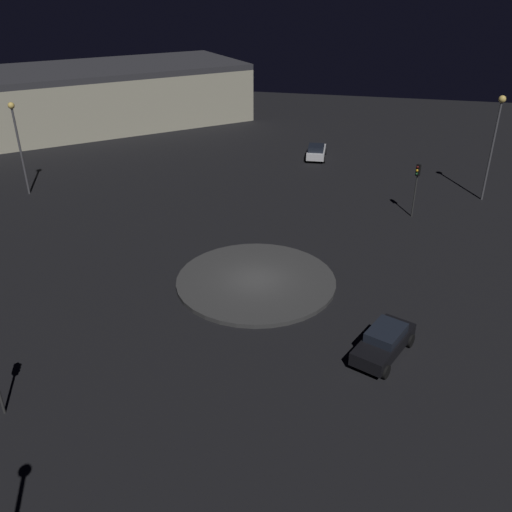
{
  "coord_description": "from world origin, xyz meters",
  "views": [
    {
      "loc": [
        -6.38,
        28.63,
        17.33
      ],
      "look_at": [
        0.0,
        0.0,
        1.89
      ],
      "focal_mm": 37.98,
      "sensor_mm": 36.0,
      "label": 1
    }
  ],
  "objects_px": {
    "car_white": "(316,151)",
    "streetlamp_southeast": "(17,134)",
    "car_black": "(384,342)",
    "traffic_light_southwest": "(417,180)",
    "streetlamp_southwest": "(496,130)",
    "store_building": "(89,97)"
  },
  "relations": [
    {
      "from": "streetlamp_southwest",
      "to": "store_building",
      "type": "height_order",
      "value": "streetlamp_southwest"
    },
    {
      "from": "car_black",
      "to": "traffic_light_southwest",
      "type": "bearing_deg",
      "value": -162.54
    },
    {
      "from": "streetlamp_southeast",
      "to": "store_building",
      "type": "xyz_separation_m",
      "value": [
        6.02,
        -23.32,
        -1.76
      ]
    },
    {
      "from": "store_building",
      "to": "car_black",
      "type": "bearing_deg",
      "value": 91.57
    },
    {
      "from": "car_white",
      "to": "traffic_light_southwest",
      "type": "relative_size",
      "value": 0.97
    },
    {
      "from": "traffic_light_southwest",
      "to": "car_black",
      "type": "bearing_deg",
      "value": 31.42
    },
    {
      "from": "car_white",
      "to": "store_building",
      "type": "height_order",
      "value": "store_building"
    },
    {
      "from": "traffic_light_southwest",
      "to": "streetlamp_southwest",
      "type": "xyz_separation_m",
      "value": [
        -6.0,
        -5.1,
        2.91
      ]
    },
    {
      "from": "streetlamp_southwest",
      "to": "streetlamp_southeast",
      "type": "distance_m",
      "value": 39.39
    },
    {
      "from": "car_white",
      "to": "streetlamp_southeast",
      "type": "height_order",
      "value": "streetlamp_southeast"
    },
    {
      "from": "traffic_light_southwest",
      "to": "store_building",
      "type": "height_order",
      "value": "store_building"
    },
    {
      "from": "traffic_light_southwest",
      "to": "store_building",
      "type": "xyz_separation_m",
      "value": [
        38.73,
        -21.17,
        0.47
      ]
    },
    {
      "from": "streetlamp_southwest",
      "to": "streetlamp_southeast",
      "type": "xyz_separation_m",
      "value": [
        38.71,
        7.24,
        -0.67
      ]
    },
    {
      "from": "streetlamp_southwest",
      "to": "store_building",
      "type": "xyz_separation_m",
      "value": [
        44.73,
        -16.08,
        -2.44
      ]
    },
    {
      "from": "traffic_light_southwest",
      "to": "store_building",
      "type": "bearing_deg",
      "value": -81.1
    },
    {
      "from": "streetlamp_southwest",
      "to": "streetlamp_southeast",
      "type": "relative_size",
      "value": 1.1
    },
    {
      "from": "car_white",
      "to": "car_black",
      "type": "relative_size",
      "value": 0.91
    },
    {
      "from": "car_black",
      "to": "traffic_light_southwest",
      "type": "xyz_separation_m",
      "value": [
        -1.99,
        -18.48,
        2.25
      ]
    },
    {
      "from": "streetlamp_southwest",
      "to": "streetlamp_southeast",
      "type": "height_order",
      "value": "streetlamp_southwest"
    },
    {
      "from": "car_white",
      "to": "streetlamp_southwest",
      "type": "distance_m",
      "value": 18.18
    },
    {
      "from": "car_white",
      "to": "store_building",
      "type": "xyz_separation_m",
      "value": [
        29.44,
        -7.73,
        2.76
      ]
    },
    {
      "from": "store_building",
      "to": "traffic_light_southwest",
      "type": "bearing_deg",
      "value": 110.09
    }
  ]
}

